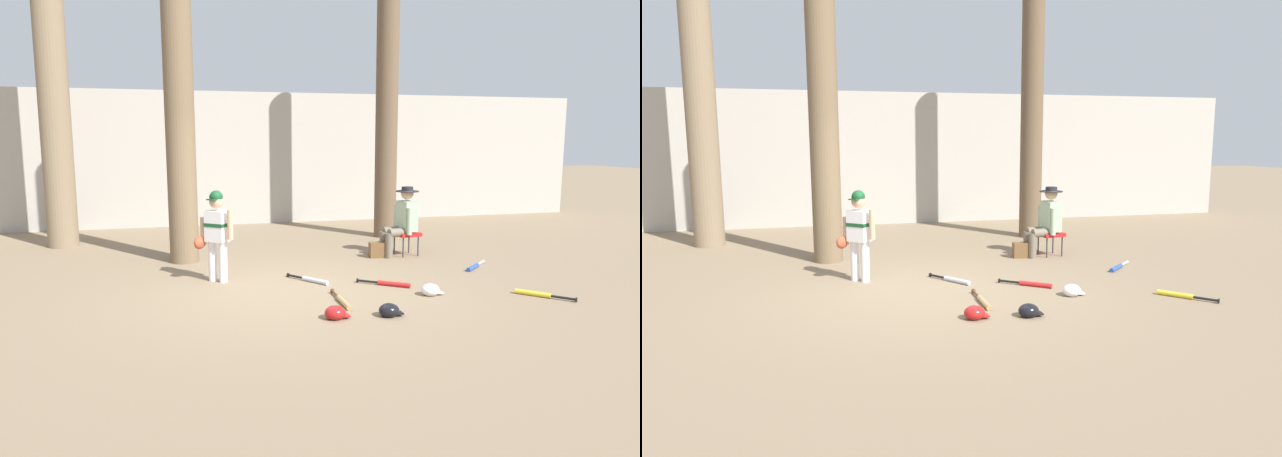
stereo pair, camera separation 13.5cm
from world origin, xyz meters
TOP-DOWN VIEW (x-y plane):
  - ground_plane at (0.00, 0.00)m, footprint 60.00×60.00m
  - concrete_back_wall at (0.00, 6.48)m, footprint 18.00×0.36m
  - tree_near_player at (-1.29, 2.32)m, footprint 0.62×0.62m
  - tree_behind_spectator at (2.82, 3.80)m, footprint 0.70×0.70m
  - young_ballplayer at (-0.89, 0.83)m, footprint 0.58×0.43m
  - folding_stool at (2.47, 1.87)m, footprint 0.45×0.45m
  - seated_spectator at (2.37, 1.85)m, footprint 0.68×0.54m
  - handbag_beside_stool at (1.95, 1.82)m, footprint 0.36×0.21m
  - tree_far_left at (-3.47, 4.30)m, footprint 0.93×0.93m
  - bat_red_barrel at (1.40, -0.05)m, footprint 0.64×0.53m
  - bat_blue_youth at (3.08, 0.61)m, footprint 0.58×0.53m
  - bat_wood_tan at (0.51, -0.70)m, footprint 0.08×0.82m
  - bat_yellow_trainer at (3.05, -1.04)m, footprint 0.55×0.61m
  - bat_aluminum_silver at (0.41, 0.43)m, footprint 0.49×0.66m
  - batting_helmet_white at (1.74, -0.63)m, footprint 0.29×0.22m
  - batting_helmet_black at (0.88, -1.33)m, footprint 0.29×0.22m
  - batting_helmet_red at (0.26, -1.26)m, footprint 0.29×0.22m

SIDE VIEW (x-z plane):
  - ground_plane at x=0.00m, z-range 0.00..0.00m
  - bat_red_barrel at x=1.40m, z-range 0.00..0.07m
  - bat_blue_youth at x=3.08m, z-range 0.00..0.07m
  - bat_wood_tan at x=0.51m, z-range 0.00..0.07m
  - bat_yellow_trainer at x=3.05m, z-range 0.00..0.07m
  - bat_aluminum_silver at x=0.41m, z-range 0.00..0.07m
  - batting_helmet_black at x=0.88m, z-range -0.01..0.15m
  - batting_helmet_white at x=1.74m, z-range -0.01..0.15m
  - batting_helmet_red at x=0.26m, z-range -0.01..0.15m
  - handbag_beside_stool at x=1.95m, z-range 0.00..0.26m
  - folding_stool at x=2.47m, z-range 0.16..0.57m
  - seated_spectator at x=2.37m, z-range 0.04..1.24m
  - young_ballplayer at x=-0.89m, z-range 0.09..1.40m
  - concrete_back_wall at x=0.00m, z-range 0.00..3.10m
  - tree_far_left at x=-3.47m, z-range -0.49..5.60m
  - tree_behind_spectator at x=2.82m, z-range -0.36..5.54m
  - tree_near_player at x=-1.29m, z-range -0.30..5.88m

